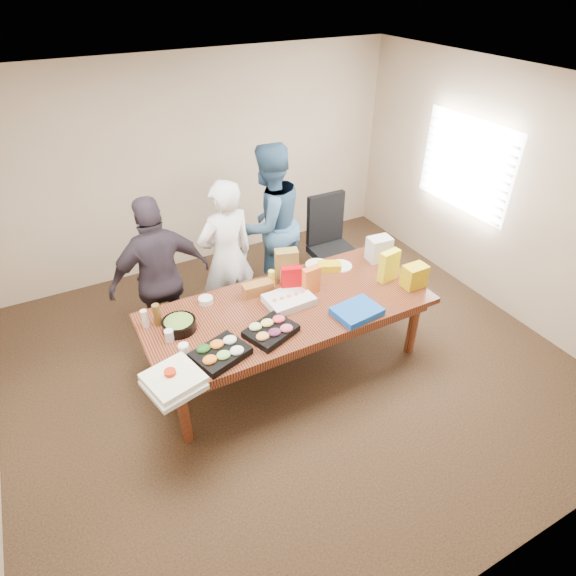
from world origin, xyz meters
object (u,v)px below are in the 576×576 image
conference_table (288,335)px  salad_bowl (179,325)px  office_chair (334,249)px  person_center (227,258)px  sheet_cake (289,300)px  person_right (269,224)px

conference_table → salad_bowl: size_ratio=9.10×
conference_table → office_chair: size_ratio=2.39×
conference_table → salad_bowl: 1.14m
conference_table → person_center: bearing=105.7°
conference_table → sheet_cake: sheet_cake is taller
person_center → salad_bowl: (-0.78, -0.77, -0.08)m
sheet_cake → salad_bowl: size_ratio=1.45×
conference_table → person_center: 1.08m
conference_table → person_center: size_ratio=1.59×
person_center → office_chair: bearing=173.9°
sheet_cake → salad_bowl: salad_bowl is taller
person_center → person_right: 0.78m
conference_table → person_right: bearing=71.6°
office_chair → person_center: 1.44m
person_center → sheet_cake: 0.93m
conference_table → office_chair: bearing=39.8°
conference_table → office_chair: (1.15, 0.96, 0.21)m
sheet_cake → person_right: bearing=69.9°
person_center → person_right: bearing=-160.1°
salad_bowl → office_chair: bearing=20.2°
conference_table → sheet_cake: size_ratio=6.26×
office_chair → person_right: (-0.72, 0.32, 0.38)m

